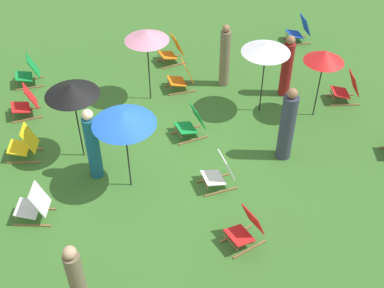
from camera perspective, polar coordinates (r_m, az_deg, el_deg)
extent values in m
plane|color=#386B28|center=(11.29, -5.88, -3.01)|extent=(40.00, 40.00, 0.00)
cube|color=olive|center=(12.27, -0.68, 1.64)|extent=(0.14, 0.76, 0.04)
cube|color=olive|center=(11.96, 0.15, 0.42)|extent=(0.14, 0.76, 0.04)
cube|color=#148C38|center=(11.92, -0.71, 1.84)|extent=(0.53, 0.49, 0.13)
cube|color=#148C38|center=(11.84, 0.61, 3.26)|extent=(0.51, 0.31, 0.57)
cylinder|color=olive|center=(11.91, -1.60, 1.33)|extent=(0.44, 0.09, 0.03)
cube|color=olive|center=(14.98, -2.72, 9.70)|extent=(0.15, 0.76, 0.04)
cube|color=olive|center=(14.63, -2.05, 8.89)|extent=(0.15, 0.76, 0.04)
cube|color=orange|center=(14.64, -2.78, 10.05)|extent=(0.54, 0.50, 0.13)
cube|color=orange|center=(14.60, -1.71, 11.25)|extent=(0.51, 0.32, 0.57)
cylinder|color=olive|center=(14.62, -3.51, 9.64)|extent=(0.44, 0.10, 0.03)
cube|color=olive|center=(14.74, -17.99, 7.01)|extent=(0.04, 0.76, 0.04)
cube|color=olive|center=(14.37, -17.91, 6.08)|extent=(0.04, 0.76, 0.04)
cube|color=#148C38|center=(14.43, -18.54, 7.29)|extent=(0.48, 0.44, 0.13)
cube|color=#148C38|center=(14.27, -17.59, 8.46)|extent=(0.48, 0.25, 0.57)
cylinder|color=olive|center=(14.49, -19.26, 6.91)|extent=(0.44, 0.03, 0.03)
cube|color=olive|center=(13.85, -1.56, 6.83)|extent=(0.04, 0.76, 0.04)
cube|color=olive|center=(13.50, -1.08, 5.82)|extent=(0.04, 0.76, 0.04)
cube|color=orange|center=(13.51, -1.76, 7.14)|extent=(0.48, 0.43, 0.13)
cube|color=orange|center=(13.42, -0.53, 8.33)|extent=(0.48, 0.25, 0.57)
cylinder|color=olive|center=(13.51, -2.57, 6.76)|extent=(0.44, 0.03, 0.03)
cube|color=olive|center=(16.33, 11.49, 11.75)|extent=(0.08, 0.76, 0.04)
cube|color=olive|center=(15.98, 12.06, 10.98)|extent=(0.08, 0.76, 0.04)
cube|color=#1947B7|center=(15.99, 11.56, 12.12)|extent=(0.51, 0.46, 0.13)
cube|color=#1947B7|center=(15.98, 12.72, 13.06)|extent=(0.49, 0.28, 0.57)
cylinder|color=olive|center=(15.95, 10.85, 11.86)|extent=(0.44, 0.06, 0.03)
cube|color=olive|center=(13.98, 16.43, 5.34)|extent=(0.20, 0.75, 0.04)
cube|color=olive|center=(13.65, 16.93, 4.26)|extent=(0.20, 0.75, 0.04)
cube|color=red|center=(13.64, 16.48, 5.65)|extent=(0.56, 0.53, 0.13)
cube|color=red|center=(13.59, 17.91, 6.62)|extent=(0.52, 0.35, 0.57)
cylinder|color=olive|center=(13.61, 15.63, 5.41)|extent=(0.44, 0.12, 0.03)
cube|color=olive|center=(13.59, -18.32, 3.73)|extent=(0.09, 0.76, 0.04)
cube|color=olive|center=(13.23, -18.14, 2.65)|extent=(0.09, 0.76, 0.04)
cube|color=red|center=(13.27, -18.88, 3.96)|extent=(0.51, 0.46, 0.13)
cube|color=red|center=(13.10, -17.86, 5.23)|extent=(0.50, 0.28, 0.57)
cylinder|color=olive|center=(13.32, -19.65, 3.53)|extent=(0.44, 0.06, 0.03)
cube|color=olive|center=(10.04, 5.01, -10.12)|extent=(0.25, 0.74, 0.04)
cube|color=olive|center=(9.83, 6.55, -11.78)|extent=(0.25, 0.74, 0.04)
cube|color=red|center=(9.70, 5.39, -10.28)|extent=(0.58, 0.55, 0.13)
cube|color=red|center=(9.61, 6.94, -8.46)|extent=(0.53, 0.37, 0.57)
cylinder|color=olive|center=(9.67, 4.40, -11.05)|extent=(0.43, 0.15, 0.03)
cube|color=olive|center=(11.04, 2.44, -3.88)|extent=(0.08, 0.76, 0.04)
cube|color=olive|center=(10.76, 3.30, -5.44)|extent=(0.08, 0.76, 0.04)
cube|color=white|center=(10.69, 2.41, -3.83)|extent=(0.51, 0.46, 0.13)
cube|color=white|center=(10.58, 3.97, -2.37)|extent=(0.49, 0.28, 0.57)
cylinder|color=olive|center=(10.69, 1.40, -4.35)|extent=(0.44, 0.06, 0.03)
cube|color=olive|center=(12.33, -18.17, -0.59)|extent=(0.21, 0.75, 0.04)
cube|color=olive|center=(12.02, -18.57, -1.99)|extent=(0.21, 0.75, 0.04)
cube|color=yellow|center=(12.04, -19.07, -0.41)|extent=(0.57, 0.53, 0.13)
cube|color=yellow|center=(11.78, -17.97, 0.65)|extent=(0.52, 0.35, 0.57)
cylinder|color=olive|center=(12.15, -19.90, -0.68)|extent=(0.43, 0.13, 0.03)
cube|color=olive|center=(10.89, -17.07, -7.03)|extent=(0.27, 0.73, 0.04)
cube|color=olive|center=(10.62, -17.67, -8.79)|extent=(0.27, 0.73, 0.04)
cube|color=white|center=(10.61, -18.15, -6.96)|extent=(0.59, 0.56, 0.13)
cube|color=white|center=(10.31, -16.89, -6.02)|extent=(0.53, 0.38, 0.57)
cylinder|color=olive|center=(10.73, -19.09, -7.15)|extent=(0.43, 0.16, 0.03)
cylinder|color=black|center=(12.61, 14.20, 6.54)|extent=(0.03, 0.03, 1.83)
cone|color=red|center=(12.18, 14.82, 9.63)|extent=(0.95, 0.95, 0.28)
cylinder|color=black|center=(10.33, -7.33, -0.88)|extent=(0.03, 0.03, 1.92)
cone|color=#194CB2|center=(9.78, -7.76, 2.86)|extent=(1.28, 1.28, 0.25)
cylinder|color=black|center=(12.83, -4.94, 8.73)|extent=(0.03, 0.03, 1.95)
cone|color=pink|center=(12.38, -5.17, 12.16)|extent=(1.09, 1.09, 0.25)
cylinder|color=black|center=(12.47, 8.03, 7.36)|extent=(0.03, 0.03, 1.93)
cone|color=white|center=(12.02, 8.41, 10.79)|extent=(1.16, 1.16, 0.25)
cylinder|color=black|center=(11.25, -12.82, 2.41)|extent=(0.03, 0.03, 1.93)
cone|color=black|center=(10.75, -13.50, 6.00)|extent=(1.16, 1.16, 0.25)
cylinder|color=#72664C|center=(8.64, -12.80, -15.33)|extent=(0.38, 0.38, 1.52)
sphere|color=tan|center=(7.95, -13.72, -11.88)|extent=(0.22, 0.22, 0.22)
cylinder|color=#195972|center=(10.82, -11.16, -0.42)|extent=(0.40, 0.40, 1.56)
sphere|color=beige|center=(10.27, -11.79, 3.26)|extent=(0.23, 0.23, 0.23)
cylinder|color=#72664C|center=(13.47, 3.74, 9.62)|extent=(0.35, 0.35, 1.59)
sphere|color=#936647|center=(13.03, 3.91, 12.94)|extent=(0.20, 0.20, 0.20)
cylinder|color=maroon|center=(13.31, 10.68, 8.30)|extent=(0.41, 0.41, 1.50)
sphere|color=#936647|center=(12.88, 11.15, 11.49)|extent=(0.23, 0.23, 0.23)
cylinder|color=#333847|center=(11.24, 10.71, 1.81)|extent=(0.39, 0.39, 1.65)
sphere|color=#936647|center=(10.69, 11.33, 5.67)|extent=(0.23, 0.23, 0.23)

